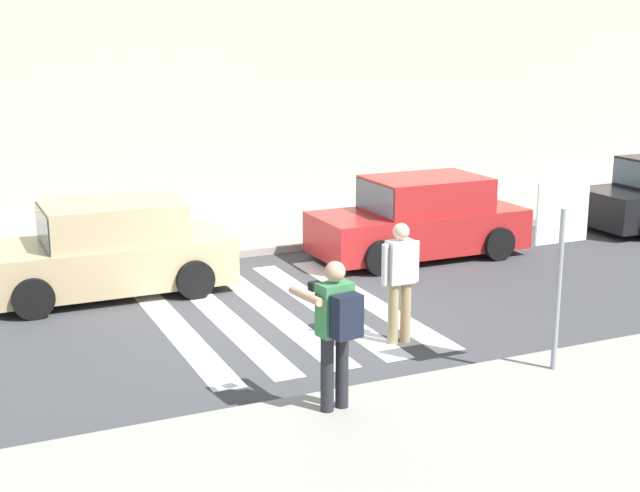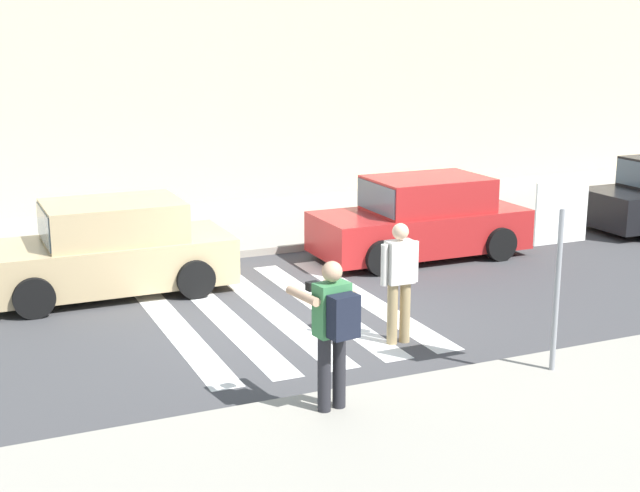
{
  "view_description": "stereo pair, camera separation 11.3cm",
  "coord_description": "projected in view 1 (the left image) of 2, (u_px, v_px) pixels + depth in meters",
  "views": [
    {
      "loc": [
        -4.79,
        -12.14,
        4.35
      ],
      "look_at": [
        0.6,
        -0.2,
        1.1
      ],
      "focal_mm": 50.0,
      "sensor_mm": 36.0,
      "label": 1
    },
    {
      "loc": [
        -4.69,
        -12.19,
        4.35
      ],
      "look_at": [
        0.6,
        -0.2,
        1.1
      ],
      "focal_mm": 50.0,
      "sensor_mm": 36.0,
      "label": 2
    }
  ],
  "objects": [
    {
      "name": "parked_car_tan",
      "position": [
        107.0,
        251.0,
        14.71
      ],
      "size": [
        4.1,
        1.92,
        1.55
      ],
      "color": "tan",
      "rests_on": "ground"
    },
    {
      "name": "crosswalk_stripe_3",
      "position": [
        321.0,
        306.0,
        14.2
      ],
      "size": [
        0.44,
        5.2,
        0.01
      ],
      "primitive_type": "cube",
      "color": "silver",
      "rests_on": "ground"
    },
    {
      "name": "parked_car_red",
      "position": [
        420.0,
        220.0,
        17.1
      ],
      "size": [
        4.1,
        1.92,
        1.55
      ],
      "color": "red",
      "rests_on": "ground"
    },
    {
      "name": "crosswalk_stripe_4",
      "position": [
        366.0,
        300.0,
        14.52
      ],
      "size": [
        0.44,
        5.2,
        0.01
      ],
      "primitive_type": "cube",
      "color": "silver",
      "rests_on": "ground"
    },
    {
      "name": "sidewalk_far",
      "position": [
        175.0,
        232.0,
        18.99
      ],
      "size": [
        60.0,
        4.8,
        0.14
      ],
      "primitive_type": "cube",
      "color": "#9E998C",
      "rests_on": "ground"
    },
    {
      "name": "crosswalk_stripe_0",
      "position": [
        174.0,
        326.0,
        13.24
      ],
      "size": [
        0.44,
        5.2,
        0.01
      ],
      "primitive_type": "cube",
      "color": "silver",
      "rests_on": "ground"
    },
    {
      "name": "photographer_with_backpack",
      "position": [
        336.0,
        323.0,
        9.8
      ],
      "size": [
        0.66,
        0.9,
        1.72
      ],
      "color": "#232328",
      "rests_on": "sidewalk_near"
    },
    {
      "name": "crosswalk_stripe_1",
      "position": [
        226.0,
        319.0,
        13.56
      ],
      "size": [
        0.44,
        5.2,
        0.01
      ],
      "primitive_type": "cube",
      "color": "silver",
      "rests_on": "ground"
    },
    {
      "name": "ground_plane",
      "position": [
        279.0,
        316.0,
        13.7
      ],
      "size": [
        120.0,
        120.0,
        0.0
      ],
      "primitive_type": "plane",
      "color": "#424244"
    },
    {
      "name": "pedestrian_crossing",
      "position": [
        400.0,
        276.0,
        12.34
      ],
      "size": [
        0.58,
        0.24,
        1.72
      ],
      "color": "tan",
      "rests_on": "ground"
    },
    {
      "name": "building_facade_far",
      "position": [
        123.0,
        72.0,
        22.12
      ],
      "size": [
        56.0,
        4.0,
        6.48
      ],
      "primitive_type": "cube",
      "color": "beige",
      "rests_on": "ground"
    },
    {
      "name": "crosswalk_stripe_2",
      "position": [
        274.0,
        312.0,
        13.88
      ],
      "size": [
        0.44,
        5.2,
        0.01
      ],
      "primitive_type": "cube",
      "color": "silver",
      "rests_on": "ground"
    },
    {
      "name": "stop_sign",
      "position": [
        561.0,
        234.0,
        10.83
      ],
      "size": [
        0.76,
        0.08,
        2.4
      ],
      "color": "gray",
      "rests_on": "sidewalk_near"
    }
  ]
}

